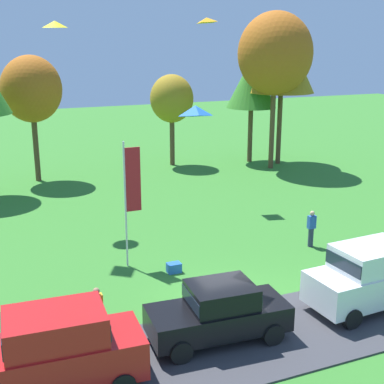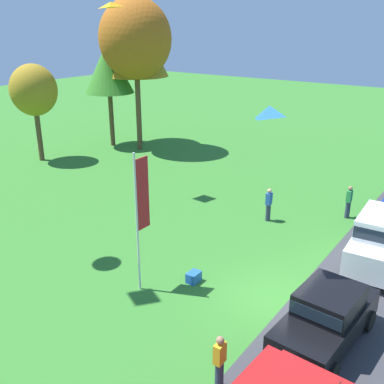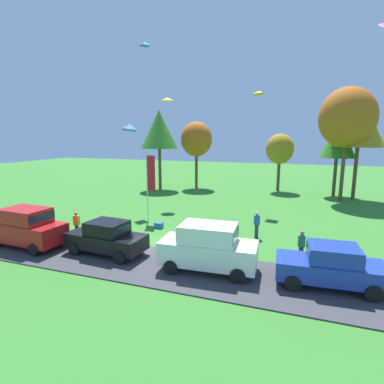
# 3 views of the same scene
# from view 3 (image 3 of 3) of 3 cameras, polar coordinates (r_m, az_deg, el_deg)

# --- Properties ---
(ground_plane) EXTENTS (120.00, 120.00, 0.00)m
(ground_plane) POSITION_cam_3_polar(r_m,az_deg,el_deg) (18.58, -8.73, -9.79)
(ground_plane) COLOR #337528
(pavement_strip) EXTENTS (36.00, 4.40, 0.06)m
(pavement_strip) POSITION_cam_3_polar(r_m,az_deg,el_deg) (16.53, -13.01, -12.46)
(pavement_strip) COLOR #38383D
(pavement_strip) RESTS_ON ground
(car_suv_far_end) EXTENTS (4.70, 2.27, 2.28)m
(car_suv_far_end) POSITION_cam_3_polar(r_m,az_deg,el_deg) (19.98, -28.96, -5.66)
(car_suv_far_end) COLOR red
(car_suv_far_end) RESTS_ON ground
(car_sedan_near_entrance) EXTENTS (4.51, 2.18, 1.84)m
(car_sedan_near_entrance) POSITION_cam_3_polar(r_m,az_deg,el_deg) (17.14, -15.95, -8.15)
(car_sedan_near_entrance) COLOR black
(car_sedan_near_entrance) RESTS_ON ground
(car_suv_by_flagpole) EXTENTS (4.69, 2.24, 2.28)m
(car_suv_by_flagpole) POSITION_cam_3_polar(r_m,az_deg,el_deg) (14.48, 3.08, -10.16)
(car_suv_by_flagpole) COLOR white
(car_suv_by_flagpole) RESTS_ON ground
(car_sedan_mid_row) EXTENTS (4.50, 2.17, 1.84)m
(car_sedan_mid_row) POSITION_cam_3_polar(r_m,az_deg,el_deg) (14.35, 24.92, -12.46)
(car_sedan_mid_row) COLOR #1E389E
(car_sedan_mid_row) RESTS_ON ground
(person_on_lawn) EXTENTS (0.36, 0.24, 1.71)m
(person_on_lawn) POSITION_cam_3_polar(r_m,az_deg,el_deg) (19.64, 12.23, -6.09)
(person_on_lawn) COLOR #2D334C
(person_on_lawn) RESTS_ON ground
(person_watching_sky) EXTENTS (0.36, 0.24, 1.71)m
(person_watching_sky) POSITION_cam_3_polar(r_m,az_deg,el_deg) (20.52, -21.11, -5.85)
(person_watching_sky) COLOR #2D334C
(person_watching_sky) RESTS_ON ground
(person_beside_suv) EXTENTS (0.36, 0.24, 1.71)m
(person_beside_suv) POSITION_cam_3_polar(r_m,az_deg,el_deg) (16.52, 20.10, -9.70)
(person_beside_suv) COLOR #2D334C
(person_beside_suv) RESTS_ON ground
(tree_far_left) EXTENTS (4.52, 4.52, 9.54)m
(tree_far_left) POSITION_cam_3_polar(r_m,az_deg,el_deg) (36.70, -6.28, 11.74)
(tree_far_left) COLOR brown
(tree_far_left) RESTS_ON ground
(tree_center_back) EXTENTS (3.91, 3.91, 8.26)m
(tree_center_back) POSITION_cam_3_polar(r_m,az_deg,el_deg) (37.91, 0.85, 9.98)
(tree_center_back) COLOR brown
(tree_center_back) RESTS_ON ground
(tree_left_of_center) EXTENTS (3.20, 3.20, 6.76)m
(tree_left_of_center) POSITION_cam_3_polar(r_m,az_deg,el_deg) (36.89, 16.37, 7.82)
(tree_left_of_center) COLOR brown
(tree_left_of_center) RESTS_ON ground
(tree_lone_near) EXTENTS (3.78, 3.78, 7.98)m
(tree_lone_near) POSITION_cam_3_polar(r_m,az_deg,el_deg) (35.76, 26.04, 8.88)
(tree_lone_near) COLOR brown
(tree_lone_near) RESTS_ON ground
(tree_far_right) EXTENTS (5.27, 5.27, 11.13)m
(tree_far_right) POSITION_cam_3_polar(r_m,az_deg,el_deg) (33.33, 27.49, 12.43)
(tree_far_right) COLOR brown
(tree_far_right) RESTS_ON ground
(tree_right_of_center) EXTENTS (4.86, 4.86, 10.25)m
(tree_right_of_center) POSITION_cam_3_polar(r_m,az_deg,el_deg) (34.61, 29.37, 11.47)
(tree_right_of_center) COLOR brown
(tree_right_of_center) RESTS_ON ground
(flag_banner) EXTENTS (0.71, 0.08, 5.31)m
(flag_banner) POSITION_cam_3_polar(r_m,az_deg,el_deg) (22.61, -8.04, 2.66)
(flag_banner) COLOR silver
(flag_banner) RESTS_ON ground
(cooler_box) EXTENTS (0.56, 0.40, 0.40)m
(cooler_box) POSITION_cam_3_polar(r_m,az_deg,el_deg) (21.50, -6.33, -6.34)
(cooler_box) COLOR blue
(cooler_box) RESTS_ON ground
(kite_delta_high_left) EXTENTS (1.55, 1.55, 0.34)m
(kite_delta_high_left) POSITION_cam_3_polar(r_m,az_deg,el_deg) (29.36, -4.71, 17.23)
(kite_delta_high_left) COLOR yellow
(kite_diamond_near_flag) EXTENTS (1.08, 1.24, 0.38)m
(kite_diamond_near_flag) POSITION_cam_3_polar(r_m,az_deg,el_deg) (30.48, -9.02, 26.11)
(kite_diamond_near_flag) COLOR blue
(kite_diamond_high_right) EXTENTS (1.30, 1.32, 0.34)m
(kite_diamond_high_right) POSITION_cam_3_polar(r_m,az_deg,el_deg) (28.02, 12.66, 18.02)
(kite_diamond_high_right) COLOR orange
(kite_diamond_over_trees) EXTENTS (0.99, 1.03, 0.48)m
(kite_diamond_over_trees) POSITION_cam_3_polar(r_m,az_deg,el_deg) (18.20, -11.71, 11.99)
(kite_diamond_over_trees) COLOR blue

